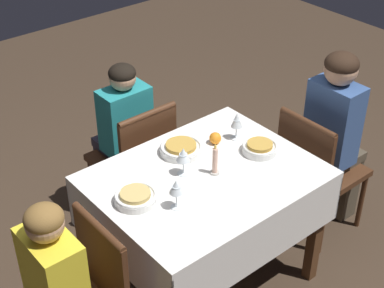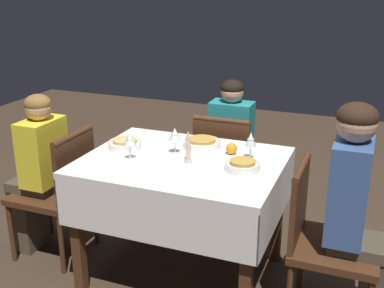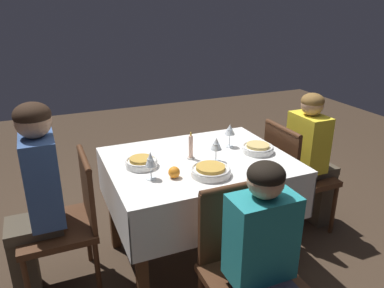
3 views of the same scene
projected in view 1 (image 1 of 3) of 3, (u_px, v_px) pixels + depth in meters
ground_plane at (204, 280)px, 3.42m from camera, size 8.00×8.00×0.00m
dining_table at (205, 192)px, 3.07m from camera, size 1.13×0.88×0.76m
chair_east at (316, 167)px, 3.54m from camera, size 0.44×0.43×0.86m
chair_north at (137, 157)px, 3.63m from camera, size 0.43×0.44×0.86m
person_adult_denim at (336, 131)px, 3.51m from camera, size 0.34×0.30×1.20m
person_child_teal at (121, 132)px, 3.67m from camera, size 0.30×0.33×1.07m
bowl_east at (260, 148)px, 3.16m from camera, size 0.19×0.19×0.06m
wine_glass_east at (237, 121)px, 3.23m from camera, size 0.06×0.06×0.16m
bowl_west at (136, 197)px, 2.81m from camera, size 0.21×0.21×0.06m
wine_glass_west at (176, 188)px, 2.72m from camera, size 0.07×0.07×0.16m
bowl_north at (181, 148)px, 3.16m from camera, size 0.23×0.23×0.06m
wine_glass_north at (183, 156)px, 2.95m from camera, size 0.07×0.07×0.16m
candle_centerpiece at (215, 162)px, 2.98m from camera, size 0.05×0.05×0.18m
orange_fruit at (215, 138)px, 3.23m from camera, size 0.07×0.07×0.07m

